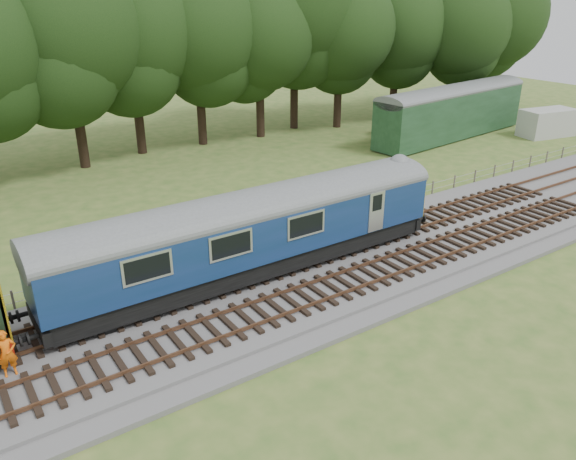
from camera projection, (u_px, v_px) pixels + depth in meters
ground at (322, 276)px, 25.22m from camera, size 120.00×120.00×0.00m
ballast at (322, 273)px, 25.15m from camera, size 70.00×7.00×0.35m
track_north at (304, 257)px, 26.11m from camera, size 67.20×2.40×0.21m
track_south at (345, 283)px, 23.84m from camera, size 67.20×2.40×0.21m
fence at (269, 242)px, 28.63m from camera, size 64.00×0.12×1.00m
tree_line at (143, 161)px, 41.88m from camera, size 70.00×8.00×18.00m
dmu_railcar at (252, 227)px, 23.82m from camera, size 18.05×2.86×3.88m
worker at (7, 353)px, 17.98m from camera, size 0.61×0.41×1.65m
parked_coach at (452, 109)px, 47.35m from camera, size 17.23×4.79×4.35m
shed at (414, 122)px, 47.54m from camera, size 4.37×4.37×2.72m
caravan at (547, 123)px, 48.40m from camera, size 5.07×3.18×2.30m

